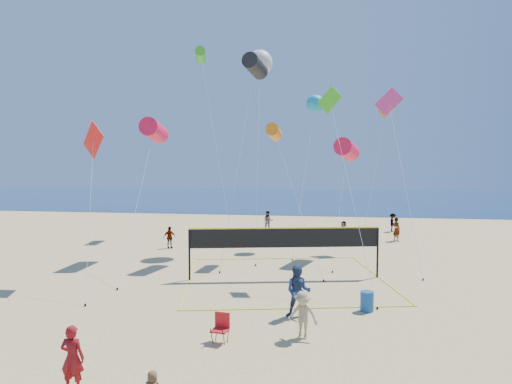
# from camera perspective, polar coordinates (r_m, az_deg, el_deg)

# --- Properties ---
(ground) EXTENTS (120.00, 120.00, 0.00)m
(ground) POSITION_cam_1_polar(r_m,az_deg,el_deg) (13.45, -7.87, -21.51)
(ground) COLOR #D4BB77
(ground) RESTS_ON ground
(ocean) EXTENTS (140.00, 50.00, 0.03)m
(ocean) POSITION_cam_1_polar(r_m,az_deg,el_deg) (73.95, 6.00, -0.75)
(ocean) COLOR navy
(ocean) RESTS_ON ground
(woman) EXTENTS (0.63, 0.42, 1.68)m
(woman) POSITION_cam_1_polar(r_m,az_deg,el_deg) (12.96, -21.98, -18.69)
(woman) COLOR maroon
(woman) RESTS_ON ground
(bystander_a) EXTENTS (0.99, 0.80, 1.94)m
(bystander_a) POSITION_cam_1_polar(r_m,az_deg,el_deg) (17.26, 5.31, -12.30)
(bystander_a) COLOR navy
(bystander_a) RESTS_ON ground
(bystander_b) EXTENTS (1.11, 0.78, 1.55)m
(bystander_b) POSITION_cam_1_polar(r_m,az_deg,el_deg) (15.40, 5.86, -15.04)
(bystander_b) COLOR tan
(bystander_b) RESTS_ON ground
(far_person_0) EXTENTS (0.88, 0.82, 1.46)m
(far_person_0) POSITION_cam_1_polar(r_m,az_deg,el_deg) (31.10, -10.77, -5.60)
(far_person_0) COLOR gray
(far_person_0) RESTS_ON ground
(far_person_1) EXTENTS (1.16, 1.34, 1.46)m
(far_person_1) POSITION_cam_1_polar(r_m,az_deg,el_deg) (34.04, 10.88, -4.79)
(far_person_1) COLOR gray
(far_person_1) RESTS_ON ground
(far_person_2) EXTENTS (0.71, 0.76, 1.74)m
(far_person_2) POSITION_cam_1_polar(r_m,az_deg,el_deg) (34.81, 17.16, -4.48)
(far_person_2) COLOR gray
(far_person_2) RESTS_ON ground
(far_person_3) EXTENTS (0.93, 0.79, 1.69)m
(far_person_3) POSITION_cam_1_polar(r_m,az_deg,el_deg) (38.08, 1.54, -3.66)
(far_person_3) COLOR gray
(far_person_3) RESTS_ON ground
(far_person_4) EXTENTS (0.62, 1.02, 1.52)m
(far_person_4) POSITION_cam_1_polar(r_m,az_deg,el_deg) (39.41, 16.72, -3.69)
(far_person_4) COLOR gray
(far_person_4) RESTS_ON ground
(camp_chair) EXTENTS (0.57, 0.68, 1.04)m
(camp_chair) POSITION_cam_1_polar(r_m,az_deg,el_deg) (15.16, -4.39, -16.36)
(camp_chair) COLOR red
(camp_chair) RESTS_ON ground
(trash_barrel) EXTENTS (0.63, 0.63, 0.77)m
(trash_barrel) POSITION_cam_1_polar(r_m,az_deg,el_deg) (18.54, 13.70, -13.13)
(trash_barrel) COLOR #164C95
(trash_barrel) RESTS_ON ground
(volleyball_net) EXTENTS (11.26, 11.15, 2.54)m
(volleyball_net) POSITION_cam_1_polar(r_m,az_deg,el_deg) (22.56, 3.60, -6.43)
(volleyball_net) COLOR black
(volleyball_net) RESTS_ON ground
(kite_0) EXTENTS (1.66, 8.58, 8.34)m
(kite_0) POSITION_cam_1_polar(r_m,az_deg,el_deg) (28.09, -12.61, 7.49)
(kite_0) COLOR red
(kite_0) RESTS_ON ground
(kite_1) EXTENTS (1.79, 6.22, 12.18)m
(kite_1) POSITION_cam_1_polar(r_m,az_deg,el_deg) (28.57, -0.11, 15.44)
(kite_1) COLOR black
(kite_1) RESTS_ON ground
(kite_2) EXTENTS (3.42, 5.82, 8.00)m
(kite_2) POSITION_cam_1_polar(r_m,az_deg,el_deg) (26.92, 2.28, 7.48)
(kite_2) COLOR orange
(kite_2) RESTS_ON ground
(kite_3) EXTENTS (2.48, 4.51, 7.72)m
(kite_3) POSITION_cam_1_polar(r_m,az_deg,el_deg) (23.18, -19.70, 5.49)
(kite_3) COLOR red
(kite_3) RESTS_ON ground
(kite_4) EXTENTS (2.54, 5.18, 9.44)m
(kite_4) POSITION_cam_1_polar(r_m,az_deg,el_deg) (22.51, 9.56, 9.64)
(kite_4) COLOR green
(kite_4) RESTS_ON ground
(kite_5) EXTENTS (1.89, 9.16, 10.72)m
(kite_5) POSITION_cam_1_polar(r_m,az_deg,el_deg) (31.76, 16.43, 10.00)
(kite_5) COLOR #BB2F82
(kite_5) RESTS_ON ground
(kite_6) EXTENTS (2.15, 6.93, 13.19)m
(kite_6) POSITION_cam_1_polar(r_m,az_deg,el_deg) (31.48, 0.47, 15.82)
(kite_6) COLOR silver
(kite_6) RESTS_ON ground
(kite_7) EXTENTS (1.92, 6.35, 10.36)m
(kite_7) POSITION_cam_1_polar(r_m,az_deg,el_deg) (32.07, 7.40, 10.87)
(kite_7) COLOR #148FB7
(kite_7) RESTS_ON ground
(kite_8) EXTENTS (4.49, 6.97, 14.89)m
(kite_8) POSITION_cam_1_polar(r_m,az_deg,el_deg) (38.50, -6.94, 16.60)
(kite_8) COLOR green
(kite_8) RESTS_ON ground
(kite_9) EXTENTS (3.11, 6.81, 10.94)m
(kite_9) POSITION_cam_1_polar(r_m,az_deg,el_deg) (39.27, 15.84, 9.04)
(kite_9) COLOR orange
(kite_9) RESTS_ON ground
(kite_10) EXTENTS (1.73, 5.79, 7.20)m
(kite_10) POSITION_cam_1_polar(r_m,az_deg,el_deg) (28.07, 11.29, 5.21)
(kite_10) COLOR red
(kite_10) RESTS_ON ground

